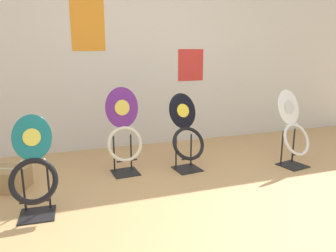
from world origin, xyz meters
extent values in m
plane|color=tan|center=(0.00, 0.00, 0.00)|extent=(14.00, 14.00, 0.00)
cube|color=silver|center=(0.00, 2.29, 1.30)|extent=(8.00, 0.06, 2.60)
cube|color=orange|center=(-0.69, 2.25, 1.65)|extent=(0.42, 0.01, 0.66)
cube|color=red|center=(0.73, 2.25, 1.11)|extent=(0.38, 0.01, 0.44)
cube|color=black|center=(-0.47, 1.24, 0.01)|extent=(0.30, 0.30, 0.01)
cylinder|color=black|center=(-0.57, 1.33, 0.21)|extent=(0.02, 0.02, 0.40)
cylinder|color=black|center=(-0.38, 1.34, 0.21)|extent=(0.02, 0.02, 0.40)
cylinder|color=black|center=(-0.46, 1.17, 0.17)|extent=(0.22, 0.03, 0.02)
torus|color=beige|center=(-0.47, 1.22, 0.34)|extent=(0.40, 0.17, 0.38)
ellipsoid|color=#60237F|center=(-0.47, 1.30, 0.73)|extent=(0.37, 0.10, 0.44)
ellipsoid|color=#E5CC4C|center=(-0.47, 1.29, 0.73)|extent=(0.16, 0.04, 0.17)
sphere|color=silver|center=(-0.57, 1.27, 0.51)|extent=(0.02, 0.02, 0.02)
sphere|color=silver|center=(-0.37, 1.28, 0.51)|extent=(0.02, 0.02, 0.02)
cube|color=black|center=(1.44, 0.82, 0.01)|extent=(0.33, 0.33, 0.01)
cylinder|color=black|center=(1.32, 0.89, 0.21)|extent=(0.02, 0.02, 0.41)
cylinder|color=black|center=(1.52, 0.93, 0.21)|extent=(0.02, 0.02, 0.41)
cylinder|color=black|center=(1.45, 0.74, 0.17)|extent=(0.22, 0.06, 0.02)
torus|color=silver|center=(1.44, 0.80, 0.33)|extent=(0.42, 0.28, 0.36)
ellipsoid|color=white|center=(1.41, 0.95, 0.68)|extent=(0.36, 0.21, 0.40)
ellipsoid|color=silver|center=(1.42, 0.93, 0.69)|extent=(0.16, 0.08, 0.15)
sphere|color=silver|center=(1.33, 0.86, 0.48)|extent=(0.02, 0.02, 0.02)
sphere|color=silver|center=(1.52, 0.90, 0.48)|extent=(0.02, 0.02, 0.02)
cube|color=black|center=(-1.35, 0.55, 0.01)|extent=(0.30, 0.30, 0.01)
cylinder|color=black|center=(-1.45, 0.64, 0.20)|extent=(0.02, 0.02, 0.38)
cylinder|color=black|center=(-1.25, 0.63, 0.20)|extent=(0.02, 0.02, 0.38)
cylinder|color=black|center=(-1.36, 0.47, 0.16)|extent=(0.22, 0.03, 0.02)
torus|color=black|center=(-1.36, 0.53, 0.31)|extent=(0.39, 0.25, 0.35)
ellipsoid|color=#197075|center=(-1.35, 0.67, 0.64)|extent=(0.32, 0.16, 0.37)
ellipsoid|color=#EADB4C|center=(-1.35, 0.66, 0.64)|extent=(0.14, 0.06, 0.14)
sphere|color=silver|center=(-1.44, 0.61, 0.46)|extent=(0.02, 0.02, 0.02)
sphere|color=silver|center=(-1.26, 0.60, 0.46)|extent=(0.02, 0.02, 0.02)
cube|color=black|center=(0.22, 1.12, 0.01)|extent=(0.31, 0.31, 0.01)
cylinder|color=black|center=(0.11, 1.20, 0.20)|extent=(0.02, 0.02, 0.37)
cylinder|color=black|center=(0.31, 1.22, 0.20)|extent=(0.02, 0.02, 0.37)
cylinder|color=black|center=(0.23, 1.05, 0.16)|extent=(0.22, 0.04, 0.02)
torus|color=black|center=(0.22, 1.10, 0.32)|extent=(0.41, 0.26, 0.36)
ellipsoid|color=black|center=(0.21, 1.25, 0.66)|extent=(0.35, 0.19, 0.39)
ellipsoid|color=yellow|center=(0.21, 1.24, 0.66)|extent=(0.16, 0.07, 0.15)
sphere|color=silver|center=(0.12, 1.17, 0.47)|extent=(0.02, 0.02, 0.02)
sphere|color=silver|center=(0.31, 1.19, 0.47)|extent=(0.02, 0.02, 0.02)
cube|color=#A37F51|center=(-1.68, 1.23, 0.10)|extent=(0.53, 0.46, 0.21)
cube|color=#B7AD89|center=(-1.68, 1.23, 0.21)|extent=(0.41, 0.22, 0.00)
camera|label=1|loc=(-1.14, -2.13, 1.35)|focal=35.00mm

